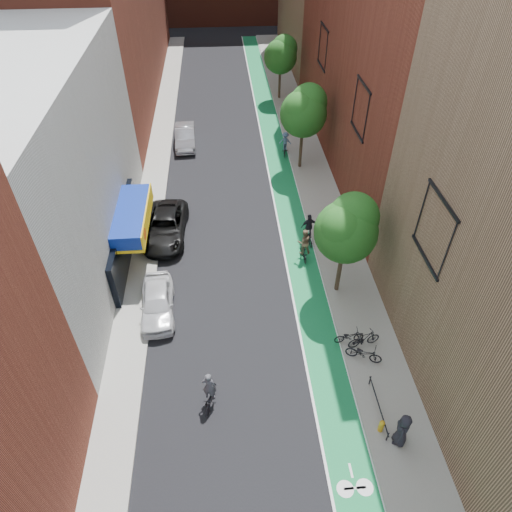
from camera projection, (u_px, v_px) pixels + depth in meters
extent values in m
plane|color=black|center=(254.00, 471.00, 18.86)|extent=(160.00, 160.00, 0.00)
cube|color=#147246|center=(277.00, 156.00, 38.53)|extent=(2.00, 68.00, 0.01)
cube|color=gray|center=(158.00, 160.00, 37.87)|extent=(2.00, 68.00, 0.15)
cube|color=gray|center=(306.00, 154.00, 38.64)|extent=(3.00, 68.00, 0.15)
cube|color=silver|center=(31.00, 178.00, 24.68)|extent=(8.00, 20.00, 12.00)
cube|color=maroon|center=(396.00, 11.00, 31.75)|extent=(8.00, 28.00, 22.00)
cylinder|color=#332619|center=(339.00, 270.00, 25.58)|extent=(0.24, 0.24, 3.30)
sphere|color=#124715|center=(346.00, 232.00, 23.77)|extent=(3.36, 3.36, 3.36)
sphere|color=#124715|center=(354.00, 217.00, 23.55)|extent=(2.64, 2.64, 2.64)
sphere|color=#124715|center=(342.00, 228.00, 23.21)|extent=(2.40, 2.40, 2.40)
cylinder|color=#332619|center=(301.00, 148.00, 35.99)|extent=(0.24, 0.24, 3.47)
sphere|color=#124715|center=(303.00, 114.00, 34.09)|extent=(3.53, 3.53, 3.53)
sphere|color=#124715|center=(309.00, 102.00, 33.84)|extent=(2.77, 2.77, 2.77)
sphere|color=#124715|center=(300.00, 109.00, 33.52)|extent=(2.52, 2.52, 2.52)
cylinder|color=#332619|center=(279.00, 84.00, 46.55)|extent=(0.24, 0.24, 3.19)
sphere|color=#124715|center=(280.00, 57.00, 44.80)|extent=(3.25, 3.25, 3.25)
sphere|color=#124715|center=(284.00, 48.00, 44.59)|extent=(2.55, 2.55, 2.55)
sphere|color=#124715|center=(278.00, 53.00, 44.25)|extent=(2.32, 2.32, 2.32)
imported|color=silver|center=(157.00, 302.00, 24.96)|extent=(2.07, 4.52, 1.50)
imported|color=black|center=(165.00, 227.00, 29.98)|extent=(2.92, 5.79, 1.57)
imported|color=#9C9EA5|center=(185.00, 137.00, 39.56)|extent=(1.84, 4.81, 1.56)
imported|color=black|center=(210.00, 398.00, 20.91)|extent=(0.99, 1.80, 0.89)
imported|color=#45454C|center=(209.00, 386.00, 20.47)|extent=(0.72, 0.56, 1.76)
imported|color=black|center=(303.00, 252.00, 28.53)|extent=(0.55, 1.60, 0.95)
imported|color=#896D50|center=(304.00, 242.00, 28.10)|extent=(0.90, 0.72, 1.77)
imported|color=black|center=(308.00, 237.00, 29.75)|extent=(0.75, 1.59, 0.81)
imported|color=black|center=(309.00, 226.00, 29.27)|extent=(1.09, 0.58, 1.78)
imported|color=black|center=(285.00, 148.00, 38.49)|extent=(0.87, 1.83, 1.06)
imported|color=#455D7D|center=(285.00, 141.00, 38.17)|extent=(1.12, 0.79, 1.57)
imported|color=black|center=(364.00, 353.00, 22.56)|extent=(1.92, 1.31, 0.95)
imported|color=black|center=(364.00, 339.00, 23.17)|extent=(1.81, 0.83, 1.05)
imported|color=black|center=(349.00, 336.00, 23.44)|extent=(1.59, 0.65, 0.82)
imported|color=black|center=(403.00, 430.00, 19.06)|extent=(0.92, 1.09, 1.89)
cylinder|color=gold|center=(381.00, 427.00, 19.88)|extent=(0.23, 0.23, 0.53)
sphere|color=gold|center=(382.00, 423.00, 19.66)|extent=(0.25, 0.25, 0.25)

